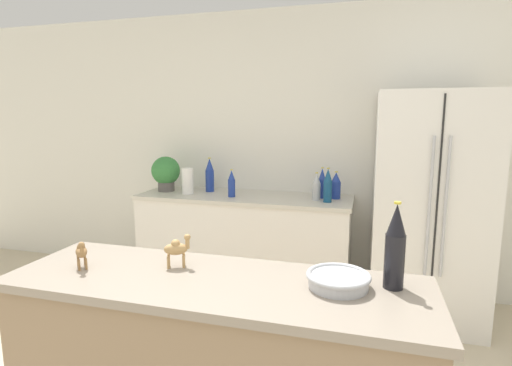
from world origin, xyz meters
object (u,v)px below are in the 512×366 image
refrigerator (428,208)px  camel_figurine (177,248)px  back_bottle_0 (322,184)px  fruit_bowl (338,279)px  back_bottle_5 (210,175)px  back_bottle_2 (328,186)px  potted_plant (166,172)px  back_bottle_4 (336,186)px  wine_bottle (395,247)px  back_bottle_1 (316,187)px  paper_towel_roll (188,181)px  back_bottle_3 (232,184)px  camel_figurine_second (81,251)px

refrigerator → camel_figurine: refrigerator is taller
back_bottle_0 → fruit_bowl: bearing=-81.8°
back_bottle_5 → camel_figurine: (0.67, -1.99, -0.01)m
refrigerator → camel_figurine: 2.19m
camel_figurine → back_bottle_2: bearing=76.0°
potted_plant → back_bottle_0: 1.47m
back_bottle_4 → wine_bottle: (0.36, -1.94, 0.11)m
back_bottle_2 → wine_bottle: size_ratio=0.88×
back_bottle_1 → wine_bottle: 1.91m
refrigerator → back_bottle_1: size_ratio=7.46×
refrigerator → fruit_bowl: (-0.56, -1.84, 0.10)m
fruit_bowl → camel_figurine: size_ratio=1.69×
paper_towel_roll → back_bottle_0: 1.21m
back_bottle_1 → potted_plant: bearing=178.2°
camel_figurine → wine_bottle: bearing=1.8°
back_bottle_4 → back_bottle_1: bearing=-144.6°
refrigerator → fruit_bowl: bearing=-106.8°
back_bottle_4 → back_bottle_2: bearing=-108.1°
back_bottle_1 → paper_towel_roll: bearing=-178.5°
back_bottle_5 → paper_towel_roll: bearing=-132.9°
back_bottle_3 → back_bottle_4: 0.90m
back_bottle_1 → wine_bottle: wine_bottle is taller
refrigerator → back_bottle_5: size_ratio=5.52×
fruit_bowl → back_bottle_2: bearing=96.9°
back_bottle_5 → fruit_bowl: size_ratio=1.34×
back_bottle_2 → back_bottle_5: back_bottle_5 is taller
back_bottle_5 → camel_figurine_second: size_ratio=2.56×
back_bottle_2 → potted_plant: bearing=176.3°
back_bottle_0 → back_bottle_2: back_bottle_2 is taller
refrigerator → fruit_bowl: refrigerator is taller
refrigerator → camel_figurine_second: (-1.60, -1.93, 0.14)m
paper_towel_roll → back_bottle_1: (1.17, 0.03, -0.01)m
refrigerator → back_bottle_3: bearing=-179.7°
paper_towel_roll → camel_figurine: size_ratio=1.66×
back_bottle_4 → back_bottle_5: back_bottle_5 is taller
potted_plant → back_bottle_0: potted_plant is taller
back_bottle_1 → back_bottle_4: 0.19m
wine_bottle → camel_figurine: bearing=-178.2°
back_bottle_5 → camel_figurine_second: (0.29, -2.11, -0.02)m
back_bottle_1 → fruit_bowl: (0.32, -1.89, -0.02)m
back_bottle_1 → camel_figurine_second: back_bottle_1 is taller
potted_plant → paper_towel_roll: 0.28m
paper_towel_roll → camel_figurine: paper_towel_roll is taller
fruit_bowl → camel_figurine: (-0.67, 0.02, 0.05)m
back_bottle_3 → camel_figurine_second: bearing=-89.7°
potted_plant → back_bottle_1: size_ratio=1.38×
wine_bottle → camel_figurine: wine_bottle is taller
camel_figurine → back_bottle_3: bearing=102.1°
potted_plant → back_bottle_3: size_ratio=1.35×
refrigerator → back_bottle_3: (-1.61, -0.01, 0.12)m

